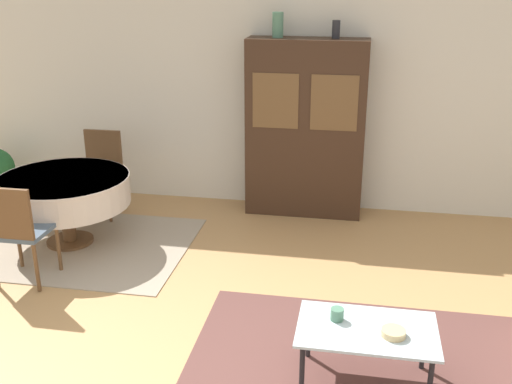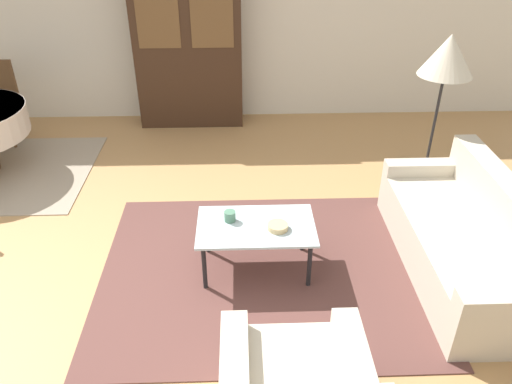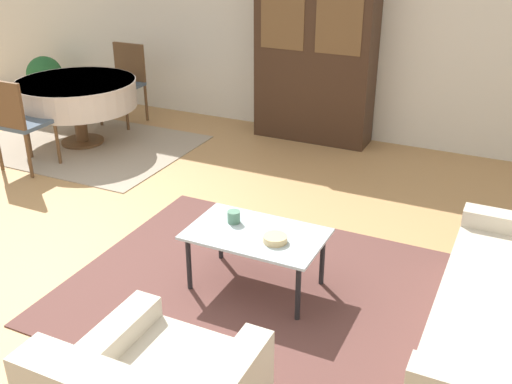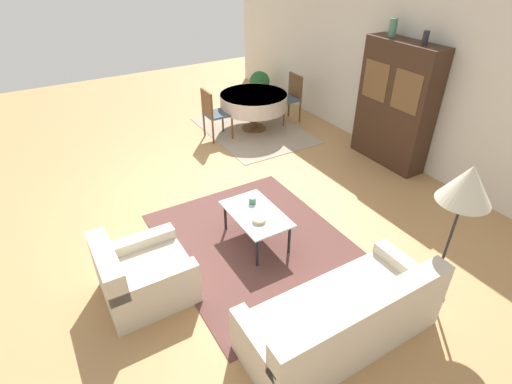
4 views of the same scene
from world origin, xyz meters
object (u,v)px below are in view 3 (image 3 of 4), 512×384
at_px(dining_chair_far, 125,78).
at_px(potted_plant, 45,77).
at_px(display_cabinet, 315,53).
at_px(dining_table, 77,94).
at_px(bowl, 275,239).
at_px(cup, 234,217).
at_px(coffee_table, 256,239).
at_px(dining_chair_near, 17,119).

bearing_deg(dining_chair_far, potted_plant, -5.45).
bearing_deg(potted_plant, display_cabinet, 4.50).
height_order(dining_table, bowl, dining_table).
relative_size(dining_chair_far, cup, 10.51).
xyz_separation_m(coffee_table, potted_plant, (-4.53, 2.79, -0.02)).
distance_m(dining_chair_far, cup, 3.85).
bearing_deg(dining_table, cup, -30.71).
distance_m(dining_table, dining_chair_far, 0.88).
bearing_deg(dining_chair_far, coffee_table, 139.16).
bearing_deg(dining_table, dining_chair_far, 90.00).
bearing_deg(cup, potted_plant, 147.82).
height_order(dining_chair_near, dining_chair_far, same).
height_order(dining_table, cup, dining_table).
distance_m(display_cabinet, dining_chair_far, 2.41).
bearing_deg(potted_plant, dining_table, -34.93).
xyz_separation_m(dining_chair_far, cup, (2.86, -2.58, -0.07)).
distance_m(coffee_table, cup, 0.24).
height_order(display_cabinet, dining_chair_far, display_cabinet).
bearing_deg(dining_chair_near, bowl, -16.25).
height_order(dining_table, dining_chair_near, dining_chair_near).
distance_m(cup, potted_plant, 5.11).
relative_size(dining_chair_near, cup, 10.51).
height_order(dining_table, potted_plant, dining_table).
bearing_deg(display_cabinet, dining_table, -150.40).
xyz_separation_m(display_cabinet, dining_chair_near, (-2.32, -2.20, -0.45)).
relative_size(dining_table, dining_chair_far, 1.38).
distance_m(display_cabinet, cup, 3.11).
xyz_separation_m(cup, potted_plant, (-4.32, 2.72, -0.10)).
relative_size(display_cabinet, dining_table, 1.52).
xyz_separation_m(coffee_table, dining_chair_far, (-3.06, 2.65, 0.16)).
bearing_deg(bowl, display_cabinet, 106.14).
bearing_deg(cup, dining_chair_near, 164.08).
height_order(display_cabinet, potted_plant, display_cabinet).
bearing_deg(coffee_table, dining_chair_near, 163.90).
bearing_deg(coffee_table, dining_chair_far, 139.16).
relative_size(dining_table, cup, 14.54).
height_order(cup, bowl, cup).
relative_size(display_cabinet, potted_plant, 3.04).
bearing_deg(dining_chair_far, dining_chair_near, 90.00).
height_order(bowl, potted_plant, potted_plant).
distance_m(display_cabinet, potted_plant, 3.85).
bearing_deg(dining_chair_far, display_cabinet, -169.33).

